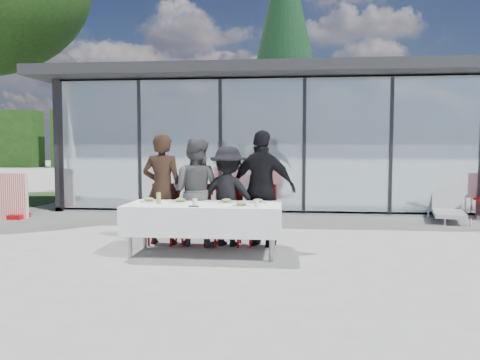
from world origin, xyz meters
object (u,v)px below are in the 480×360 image
object	(u,v)px
diner_chair_c	(229,211)
folded_eyeglasses	(194,206)
diner_b	(196,191)
diner_c	(228,196)
diner_a	(162,189)
plate_d	(258,202)
plate_a	(149,200)
diner_chair_a	(164,210)
plate_c	(226,201)
plate_extra	(241,205)
dining_table	(204,218)
juice_bottle	(159,198)
diner_chair_d	(263,212)
plate_b	(180,201)
conifer_tree	(285,41)
diner_d	(263,188)
diner_chair_b	(197,211)
lounger	(448,208)

from	to	relation	value
diner_chair_c	folded_eyeglasses	distance (m)	1.17
diner_b	diner_c	world-z (taller)	diner_b
diner_a	folded_eyeglasses	bearing A→B (deg)	127.77
diner_c	folded_eyeglasses	xyz separation A→B (m)	(-0.35, -1.03, -0.04)
plate_d	plate_a	bearing A→B (deg)	179.69
diner_chair_a	plate_a	size ratio (longest dim) A/B	3.55
plate_a	diner_chair_a	bearing A→B (deg)	83.86
plate_c	plate_extra	xyz separation A→B (m)	(0.26, -0.35, 0.00)
dining_table	juice_bottle	bearing A→B (deg)	-174.34
diner_chair_d	diner_chair_c	bearing A→B (deg)	180.00
diner_chair_a	plate_b	world-z (taller)	diner_chair_a
plate_extra	conifer_tree	world-z (taller)	conifer_tree
diner_chair_a	plate_b	size ratio (longest dim) A/B	3.55
plate_extra	diner_d	bearing A→B (deg)	74.83
plate_b	conifer_tree	world-z (taller)	conifer_tree
diner_chair_d	plate_extra	distance (m)	1.05
diner_a	diner_chair_b	distance (m)	0.66
diner_chair_c	conifer_tree	xyz separation A→B (m)	(0.79, 12.40, 5.45)
diner_chair_b	plate_a	size ratio (longest dim) A/B	3.55
dining_table	folded_eyeglasses	distance (m)	0.42
plate_extra	plate_d	bearing A→B (deg)	61.75
diner_chair_a	conifer_tree	world-z (taller)	conifer_tree
diner_chair_a	conifer_tree	size ratio (longest dim) A/B	0.09
diner_chair_b	plate_a	distance (m)	0.89
diner_chair_a	diner_b	xyz separation A→B (m)	(0.55, -0.07, 0.33)
dining_table	juice_bottle	distance (m)	0.72
lounger	plate_b	bearing A→B (deg)	-144.55
plate_c	plate_extra	size ratio (longest dim) A/B	1.00
plate_d	lounger	bearing A→B (deg)	42.51
diner_chair_c	lounger	bearing A→B (deg)	33.92
plate_b	conifer_tree	size ratio (longest dim) A/B	0.03
diner_chair_d	diner_b	bearing A→B (deg)	-176.16
diner_c	folded_eyeglasses	distance (m)	1.09
diner_chair_b	plate_b	world-z (taller)	diner_chair_b
diner_c	juice_bottle	xyz separation A→B (m)	(-0.93, -0.74, 0.04)
diner_b	diner_chair_c	size ratio (longest dim) A/B	1.77
diner_d	plate_extra	size ratio (longest dim) A/B	6.72
diner_chair_b	plate_a	bearing A→B (deg)	-135.75
diner_c	plate_a	world-z (taller)	diner_c
plate_d	plate_extra	distance (m)	0.44
plate_c	diner_c	bearing A→B (deg)	94.72
plate_b	plate_extra	xyz separation A→B (m)	(0.95, -0.36, 0.00)
diner_chair_b	diner_d	size ratio (longest dim) A/B	0.53
plate_extra	plate_a	bearing A→B (deg)	164.65
diner_chair_a	diner_b	bearing A→B (deg)	-7.52
diner_d	lounger	xyz separation A→B (m)	(3.84, 3.03, -0.66)
diner_b	plate_c	bearing A→B (deg)	149.68
diner_b	lounger	xyz separation A→B (m)	(4.92, 3.03, -0.61)
folded_eyeglasses	diner_chair_a	bearing A→B (deg)	123.34
diner_chair_c	plate_extra	size ratio (longest dim) A/B	3.55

